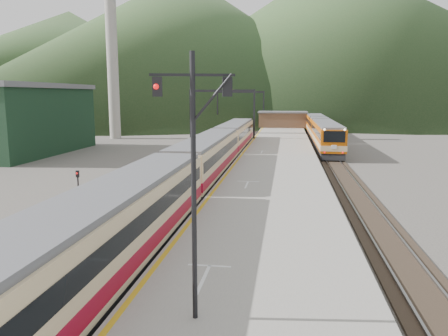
# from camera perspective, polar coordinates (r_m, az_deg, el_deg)

# --- Properties ---
(track_main) EXTENTS (2.60, 200.00, 0.23)m
(track_main) POSITION_cam_1_polar(r_m,az_deg,el_deg) (48.71, 0.46, 1.10)
(track_main) COLOR black
(track_main) RESTS_ON ground
(track_far) EXTENTS (2.60, 200.00, 0.23)m
(track_far) POSITION_cam_1_polar(r_m,az_deg,el_deg) (49.63, -5.27, 1.22)
(track_far) COLOR black
(track_far) RESTS_ON ground
(track_second) EXTENTS (2.60, 200.00, 0.23)m
(track_second) POSITION_cam_1_polar(r_m,az_deg,el_deg) (48.54, 14.04, 0.78)
(track_second) COLOR black
(track_second) RESTS_ON ground
(platform) EXTENTS (8.00, 100.00, 1.00)m
(platform) POSITION_cam_1_polar(r_m,az_deg,el_deg) (46.25, 7.02, 1.12)
(platform) COLOR gray
(platform) RESTS_ON ground
(gantry_near) EXTENTS (9.55, 0.25, 8.00)m
(gantry_near) POSITION_cam_1_polar(r_m,az_deg,el_deg) (63.46, -0.26, 8.06)
(gantry_near) COLOR black
(gantry_near) RESTS_ON ground
(gantry_far) EXTENTS (9.55, 0.25, 8.00)m
(gantry_far) POSITION_cam_1_polar(r_m,az_deg,el_deg) (88.26, 2.16, 8.45)
(gantry_far) COLOR black
(gantry_far) RESTS_ON ground
(warehouse) EXTENTS (14.50, 20.50, 8.60)m
(warehouse) POSITION_cam_1_polar(r_m,az_deg,el_deg) (60.61, -26.63, 5.79)
(warehouse) COLOR black
(warehouse) RESTS_ON ground
(smokestack) EXTENTS (1.80, 1.80, 30.00)m
(smokestack) POSITION_cam_1_polar(r_m,az_deg,el_deg) (75.75, -14.44, 15.13)
(smokestack) COLOR #9E998E
(smokestack) RESTS_ON ground
(station_shed) EXTENTS (9.40, 4.40, 3.10)m
(station_shed) POSITION_cam_1_polar(r_m,az_deg,el_deg) (85.88, 7.66, 6.34)
(station_shed) COLOR #523826
(station_shed) RESTS_ON platform
(hill_a) EXTENTS (180.00, 180.00, 60.00)m
(hill_a) POSITION_cam_1_polar(r_m,az_deg,el_deg) (204.42, -5.18, 15.87)
(hill_a) COLOR #2C4D25
(hill_a) RESTS_ON ground
(hill_b) EXTENTS (220.00, 220.00, 75.00)m
(hill_b) POSITION_cam_1_polar(r_m,az_deg,el_deg) (240.83, 14.35, 16.45)
(hill_b) COLOR #2C4D25
(hill_b) RESTS_ON ground
(hill_d) EXTENTS (200.00, 200.00, 55.00)m
(hill_d) POSITION_cam_1_polar(r_m,az_deg,el_deg) (278.92, -19.30, 13.16)
(hill_d) COLOR #2C4D25
(hill_d) RESTS_ON ground
(main_train) EXTENTS (2.87, 58.99, 3.51)m
(main_train) POSITION_cam_1_polar(r_m,az_deg,el_deg) (36.41, -2.15, 1.28)
(main_train) COLOR #D0B17F
(main_train) RESTS_ON track_main
(second_train) EXTENTS (2.77, 37.76, 3.38)m
(second_train) POSITION_cam_1_polar(r_m,az_deg,el_deg) (66.70, 12.54, 4.75)
(second_train) COLOR #C25406
(second_train) RESTS_ON track_second
(signal_mast) EXTENTS (2.15, 0.67, 7.30)m
(signal_mast) POSITION_cam_1_polar(r_m,az_deg,el_deg) (11.58, -4.01, 0.79)
(signal_mast) COLOR black
(signal_mast) RESTS_ON platform
(short_signal_b) EXTENTS (0.25, 0.20, 2.27)m
(short_signal_b) POSITION_cam_1_polar(r_m,az_deg,el_deg) (44.10, -4.58, 2.02)
(short_signal_b) COLOR black
(short_signal_b) RESTS_ON ground
(short_signal_c) EXTENTS (0.26, 0.22, 2.27)m
(short_signal_c) POSITION_cam_1_polar(r_m,az_deg,el_deg) (30.50, -18.53, -1.81)
(short_signal_c) COLOR black
(short_signal_c) RESTS_ON ground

